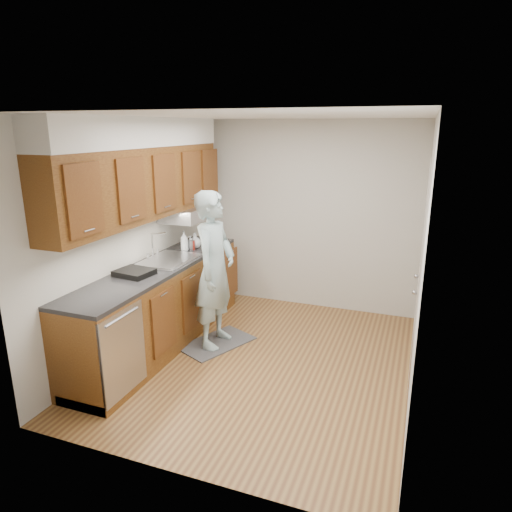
% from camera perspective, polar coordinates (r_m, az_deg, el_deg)
% --- Properties ---
extents(floor, '(3.50, 3.50, 0.00)m').
position_cam_1_polar(floor, '(4.98, 0.66, -12.98)').
color(floor, olive).
rests_on(floor, ground).
extents(ceiling, '(3.50, 3.50, 0.00)m').
position_cam_1_polar(ceiling, '(4.36, 0.76, 17.12)').
color(ceiling, white).
rests_on(ceiling, wall_left).
extents(wall_left, '(0.02, 3.50, 2.50)m').
position_cam_1_polar(wall_left, '(5.20, -15.07, 2.49)').
color(wall_left, beige).
rests_on(wall_left, floor).
extents(wall_right, '(0.02, 3.50, 2.50)m').
position_cam_1_polar(wall_right, '(4.27, 20.02, -0.81)').
color(wall_right, beige).
rests_on(wall_right, floor).
extents(wall_back, '(3.00, 0.02, 2.50)m').
position_cam_1_polar(wall_back, '(6.15, 6.23, 4.97)').
color(wall_back, beige).
rests_on(wall_back, floor).
extents(counter, '(0.64, 2.80, 1.30)m').
position_cam_1_polar(counter, '(5.26, -11.80, -5.84)').
color(counter, brown).
rests_on(counter, floor).
extents(upper_cabinets, '(0.47, 2.80, 1.21)m').
position_cam_1_polar(upper_cabinets, '(5.03, -13.75, 10.23)').
color(upper_cabinets, brown).
rests_on(upper_cabinets, wall_left).
extents(closet_door, '(0.02, 1.22, 2.05)m').
position_cam_1_polar(closet_door, '(4.62, 19.68, -2.46)').
color(closet_door, silver).
rests_on(closet_door, wall_right).
extents(floor_mat, '(0.79, 0.96, 0.02)m').
position_cam_1_polar(floor_mat, '(5.36, -4.94, -10.76)').
color(floor_mat, '#5F5F61').
rests_on(floor_mat, floor).
extents(person, '(0.47, 0.70, 1.98)m').
position_cam_1_polar(person, '(4.99, -5.21, -0.47)').
color(person, '#9EBCC1').
rests_on(person, floor_mat).
extents(soap_bottle_a, '(0.12, 0.12, 0.25)m').
position_cam_1_polar(soap_bottle_a, '(5.60, -8.94, 1.85)').
color(soap_bottle_a, silver).
rests_on(soap_bottle_a, counter).
extents(soap_bottle_b, '(0.08, 0.08, 0.17)m').
position_cam_1_polar(soap_bottle_b, '(5.68, -8.19, 1.68)').
color(soap_bottle_b, silver).
rests_on(soap_bottle_b, counter).
extents(soap_bottle_c, '(0.21, 0.21, 0.19)m').
position_cam_1_polar(soap_bottle_c, '(5.75, -7.62, 1.96)').
color(soap_bottle_c, silver).
rests_on(soap_bottle_c, counter).
extents(soda_can, '(0.07, 0.07, 0.11)m').
position_cam_1_polar(soda_can, '(5.67, -7.96, 1.34)').
color(soda_can, red).
rests_on(soda_can, counter).
extents(steel_can, '(0.08, 0.08, 0.12)m').
position_cam_1_polar(steel_can, '(5.66, -8.11, 1.37)').
color(steel_can, '#A5A5AA').
rests_on(steel_can, counter).
extents(dish_rack, '(0.39, 0.34, 0.06)m').
position_cam_1_polar(dish_rack, '(4.83, -14.97, -2.00)').
color(dish_rack, black).
rests_on(dish_rack, counter).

